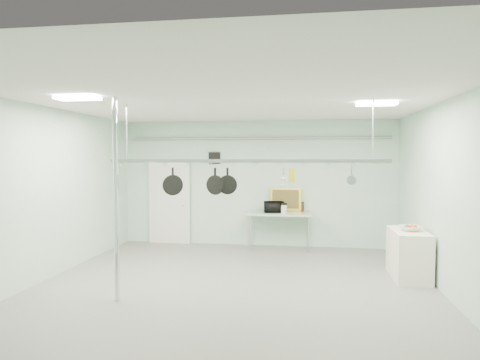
% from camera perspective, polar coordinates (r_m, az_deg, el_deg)
% --- Properties ---
extents(floor, '(8.00, 8.00, 0.00)m').
position_cam_1_polar(floor, '(7.35, -1.36, -14.89)').
color(floor, gray).
rests_on(floor, ground).
extents(ceiling, '(7.00, 8.00, 0.02)m').
position_cam_1_polar(ceiling, '(7.05, -1.39, 10.60)').
color(ceiling, silver).
rests_on(ceiling, back_wall).
extents(back_wall, '(7.00, 0.02, 3.20)m').
position_cam_1_polar(back_wall, '(10.96, 2.23, -0.44)').
color(back_wall, silver).
rests_on(back_wall, floor).
extents(right_wall, '(0.02, 8.00, 3.20)m').
position_cam_1_polar(right_wall, '(7.28, 26.82, -2.49)').
color(right_wall, silver).
rests_on(right_wall, floor).
extents(door, '(1.10, 0.10, 2.20)m').
position_cam_1_polar(door, '(11.44, -9.35, -3.10)').
color(door, silver).
rests_on(door, floor).
extents(wall_vent, '(0.30, 0.04, 0.30)m').
position_cam_1_polar(wall_vent, '(11.10, -3.44, 2.95)').
color(wall_vent, black).
rests_on(wall_vent, back_wall).
extents(conduit_pipe, '(6.60, 0.07, 0.07)m').
position_cam_1_polar(conduit_pipe, '(10.86, 2.19, 5.59)').
color(conduit_pipe, gray).
rests_on(conduit_pipe, back_wall).
extents(chrome_pole, '(0.08, 0.08, 3.20)m').
position_cam_1_polar(chrome_pole, '(6.96, -16.19, -2.54)').
color(chrome_pole, silver).
rests_on(chrome_pole, floor).
extents(prep_table, '(1.60, 0.70, 0.91)m').
position_cam_1_polar(prep_table, '(10.60, 5.22, -4.74)').
color(prep_table, '#9DB8AA').
rests_on(prep_table, floor).
extents(side_cabinet, '(0.60, 1.20, 0.90)m').
position_cam_1_polar(side_cabinet, '(8.70, 21.55, -9.20)').
color(side_cabinet, white).
rests_on(side_cabinet, floor).
extents(pot_rack, '(4.80, 0.06, 1.00)m').
position_cam_1_polar(pot_rack, '(7.26, 0.59, 2.78)').
color(pot_rack, '#B7B7BC').
rests_on(pot_rack, ceiling).
extents(light_panel_left, '(0.65, 0.30, 0.05)m').
position_cam_1_polar(light_panel_left, '(7.03, -20.84, 10.19)').
color(light_panel_left, white).
rests_on(light_panel_left, ceiling).
extents(light_panel_right, '(0.65, 0.30, 0.05)m').
position_cam_1_polar(light_panel_right, '(7.63, 17.75, 9.65)').
color(light_panel_right, white).
rests_on(light_panel_right, ceiling).
extents(microwave, '(0.53, 0.39, 0.27)m').
position_cam_1_polar(microwave, '(10.59, 4.56, -3.62)').
color(microwave, black).
rests_on(microwave, prep_table).
extents(coffee_canister, '(0.16, 0.16, 0.21)m').
position_cam_1_polar(coffee_canister, '(10.41, 5.90, -3.89)').
color(coffee_canister, silver).
rests_on(coffee_canister, prep_table).
extents(painting_large, '(0.78, 0.14, 0.58)m').
position_cam_1_polar(painting_large, '(10.85, 6.10, -2.64)').
color(painting_large, gold).
rests_on(painting_large, prep_table).
extents(painting_small, '(0.31, 0.11, 0.25)m').
position_cam_1_polar(painting_small, '(10.86, 7.76, -3.52)').
color(painting_small, '#311D11').
rests_on(painting_small, prep_table).
extents(fruit_bowl, '(0.48, 0.48, 0.10)m').
position_cam_1_polar(fruit_bowl, '(8.56, 21.78, -6.01)').
color(fruit_bowl, silver).
rests_on(fruit_bowl, side_cabinet).
extents(skillet_left, '(0.34, 0.22, 0.48)m').
position_cam_1_polar(skillet_left, '(7.55, -8.95, -0.17)').
color(skillet_left, black).
rests_on(skillet_left, pot_rack).
extents(skillet_mid, '(0.34, 0.15, 0.47)m').
position_cam_1_polar(skillet_mid, '(7.36, -3.34, -0.19)').
color(skillet_mid, black).
rests_on(skillet_mid, pot_rack).
extents(skillet_right, '(0.33, 0.10, 0.43)m').
position_cam_1_polar(skillet_right, '(7.31, -1.68, -0.04)').
color(skillet_right, black).
rests_on(skillet_right, pot_rack).
extents(whisk, '(0.20, 0.20, 0.29)m').
position_cam_1_polar(whisk, '(7.20, 5.85, 0.46)').
color(whisk, '#A4A4A9').
rests_on(whisk, pot_rack).
extents(grater, '(0.10, 0.06, 0.25)m').
position_cam_1_polar(grater, '(7.20, 6.92, 0.63)').
color(grater, gold).
rests_on(grater, pot_rack).
extents(saucepan, '(0.16, 0.11, 0.28)m').
position_cam_1_polar(saucepan, '(7.23, 14.63, 0.42)').
color(saucepan, silver).
rests_on(saucepan, pot_rack).
extents(fruit_cluster, '(0.24, 0.24, 0.09)m').
position_cam_1_polar(fruit_cluster, '(8.56, 21.79, -5.74)').
color(fruit_cluster, '#AE2B10').
rests_on(fruit_cluster, fruit_bowl).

